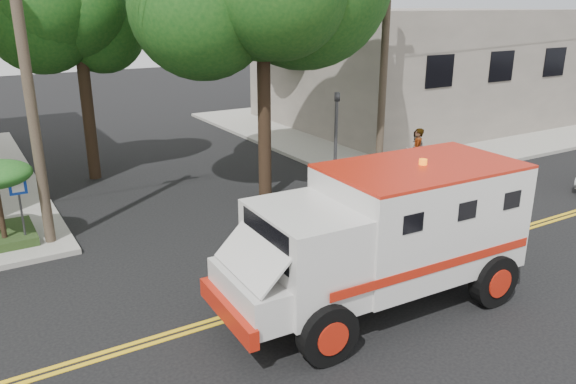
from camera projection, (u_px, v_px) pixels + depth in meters
ground at (342, 284)px, 13.53m from camera, size 100.00×100.00×0.00m
sidewalk_ne at (393, 124)px, 31.09m from camera, size 17.00×17.00×0.15m
building_right at (411, 66)px, 31.25m from camera, size 14.00×12.00×6.00m
utility_pole_left at (28, 83)px, 14.22m from camera, size 0.28×0.28×9.00m
utility_pole_right at (384, 60)px, 20.23m from camera, size 0.28×0.28×9.00m
tree_left at (89, 24)px, 19.95m from camera, size 4.48×4.20×7.70m
tree_right at (301, 11)px, 28.73m from camera, size 4.80×4.50×8.20m
traffic_signal at (336, 132)px, 19.23m from camera, size 0.15×0.18×3.60m
accessibility_sign at (20, 202)px, 15.06m from camera, size 0.45×0.10×2.02m
armored_truck at (387, 230)px, 12.07m from camera, size 6.95×2.99×3.12m
pedestrian_a at (417, 152)px, 21.37m from camera, size 0.78×0.78×1.82m
pedestrian_b at (415, 151)px, 22.03m from camera, size 0.98×0.93×1.59m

